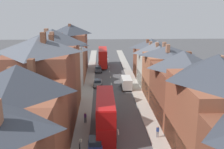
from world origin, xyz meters
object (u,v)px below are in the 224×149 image
object	(u,v)px
double_decker_bus_lead	(105,114)
car_parked_right_a	(95,144)
pedestrian_mid_right	(85,117)
delivery_van	(126,83)
pedestrian_mid_left	(158,131)
car_near_silver	(98,83)
car_parked_left_a	(98,69)
double_decker_bus_mid_street	(103,57)

from	to	relation	value
double_decker_bus_lead	car_parked_right_a	size ratio (longest dim) A/B	2.79
double_decker_bus_lead	pedestrian_mid_right	distance (m)	4.61
delivery_van	pedestrian_mid_left	size ratio (longest dim) A/B	3.23
car_parked_right_a	pedestrian_mid_left	distance (m)	8.64
pedestrian_mid_left	pedestrian_mid_right	size ratio (longest dim) A/B	1.00
car_near_silver	double_decker_bus_lead	bearing A→B (deg)	-86.68
double_decker_bus_lead	delivery_van	bearing A→B (deg)	76.44
car_near_silver	car_parked_right_a	bearing A→B (deg)	-90.00
pedestrian_mid_right	car_near_silver	bearing A→B (deg)	85.05
double_decker_bus_lead	pedestrian_mid_right	xyz separation A→B (m)	(-2.95, 3.06, -1.78)
car_parked_left_a	pedestrian_mid_left	bearing A→B (deg)	-77.75
car_parked_right_a	delivery_van	bearing A→B (deg)	76.09
double_decker_bus_mid_street	car_parked_right_a	world-z (taller)	double_decker_bus_mid_street
delivery_van	car_near_silver	bearing A→B (deg)	162.78
double_decker_bus_mid_street	car_parked_right_a	size ratio (longest dim) A/B	2.79
pedestrian_mid_left	double_decker_bus_mid_street	bearing A→B (deg)	98.83
car_near_silver	pedestrian_mid_right	size ratio (longest dim) A/B	2.48
double_decker_bus_lead	double_decker_bus_mid_street	bearing A→B (deg)	90.00
car_parked_right_a	pedestrian_mid_left	size ratio (longest dim) A/B	2.40
car_near_silver	pedestrian_mid_right	world-z (taller)	pedestrian_mid_right
double_decker_bus_lead	double_decker_bus_mid_street	world-z (taller)	same
car_parked_left_a	pedestrian_mid_right	distance (m)	32.81
car_near_silver	pedestrian_mid_right	bearing A→B (deg)	-94.95
double_decker_bus_lead	pedestrian_mid_right	size ratio (longest dim) A/B	6.71
double_decker_bus_lead	car_parked_left_a	size ratio (longest dim) A/B	2.54
car_near_silver	car_parked_right_a	distance (m)	26.95
car_parked_right_a	pedestrian_mid_right	world-z (taller)	pedestrian_mid_right
car_parked_right_a	delivery_van	xyz separation A→B (m)	(6.20, 25.03, 0.51)
delivery_van	double_decker_bus_mid_street	bearing A→B (deg)	102.46
car_parked_left_a	pedestrian_mid_left	world-z (taller)	pedestrian_mid_left
car_parked_right_a	car_parked_left_a	bearing A→B (deg)	90.00
car_parked_left_a	double_decker_bus_mid_street	bearing A→B (deg)	79.16
car_parked_left_a	car_parked_right_a	xyz separation A→B (m)	(0.00, -40.50, 0.01)
car_parked_left_a	car_parked_right_a	world-z (taller)	car_parked_right_a
double_decker_bus_mid_street	pedestrian_mid_left	bearing A→B (deg)	-81.17
delivery_van	car_parked_right_a	bearing A→B (deg)	-103.91
pedestrian_mid_right	car_parked_right_a	bearing A→B (deg)	-77.86
pedestrian_mid_left	pedestrian_mid_right	xyz separation A→B (m)	(-9.87, 5.03, 0.00)
delivery_van	pedestrian_mid_right	distance (m)	19.01
car_parked_right_a	pedestrian_mid_right	bearing A→B (deg)	102.14
delivery_van	pedestrian_mid_left	distance (m)	22.42
double_decker_bus_mid_street	pedestrian_mid_left	world-z (taller)	double_decker_bus_mid_street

